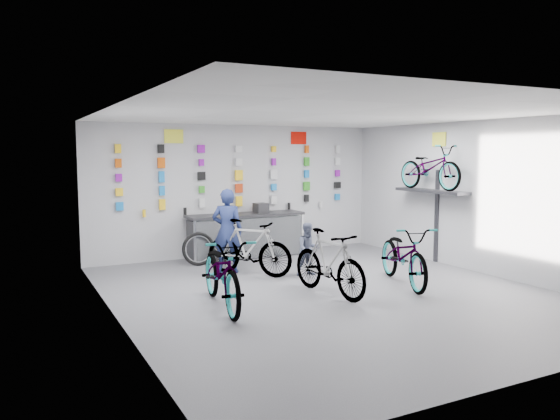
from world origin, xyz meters
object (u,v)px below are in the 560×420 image
customer (309,249)px  bike_center (329,263)px  bike_left (222,272)px  bike_right (404,255)px  clerk (227,231)px  bike_service (249,247)px  counter (246,236)px

customer → bike_center: bearing=-96.9°
bike_left → bike_right: 3.43m
bike_right → bike_left: bearing=-163.5°
bike_right → clerk: 3.44m
clerk → customer: clerk is taller
bike_service → customer: bike_service is taller
bike_left → counter: bearing=69.0°
bike_service → bike_right: bearing=-81.2°
bike_center → bike_right: bike_center is taller
counter → bike_left: bike_left is taller
counter → clerk: clerk is taller
customer → counter: bearing=109.2°
bike_right → bike_service: size_ratio=1.15×
bike_left → customer: (2.29, 1.33, -0.04)m
bike_center → bike_service: bearing=99.7°
counter → bike_service: bike_service is taller
bike_right → clerk: size_ratio=1.25×
bike_center → bike_right: bearing=-6.9°
counter → bike_center: 3.67m
bike_service → clerk: bearing=81.3°
bike_right → customer: (-1.14, 1.43, -0.03)m
bike_left → customer: bike_left is taller
bike_left → bike_right: bearing=5.9°
clerk → customer: 1.65m
bike_center → clerk: bearing=102.5°
customer → bike_left: bearing=-139.5°
bike_left → clerk: bearing=74.2°
clerk → bike_center: bearing=141.0°
bike_right → customer: size_ratio=2.03×
bike_right → bike_service: (-2.17, 1.96, -0.00)m
bike_center → customer: bearing=65.9°
bike_right → bike_service: 2.92m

